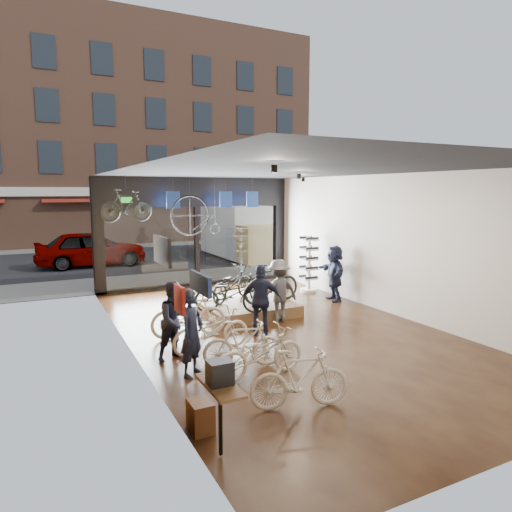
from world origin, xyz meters
TOP-DOWN VIEW (x-y plane):
  - ground_plane at (0.00, 0.00)m, footprint 7.00×12.00m
  - ceiling at (0.00, 0.00)m, footprint 7.00×12.00m
  - wall_left at (-3.52, 0.00)m, footprint 0.04×12.00m
  - wall_right at (3.52, 0.00)m, footprint 0.04×12.00m
  - storefront at (0.00, 6.00)m, footprint 7.00×0.26m
  - exit_sign at (-2.40, 5.88)m, footprint 0.35×0.06m
  - street_road at (0.00, 15.00)m, footprint 30.00×18.00m
  - sidewalk_near at (0.00, 7.20)m, footprint 30.00×2.40m
  - sidewalk_far at (0.00, 19.00)m, footprint 30.00×2.00m
  - opposite_building at (0.00, 21.50)m, footprint 26.00×5.00m
  - street_car at (-2.88, 12.00)m, footprint 4.69×1.89m
  - box_truck at (4.21, 11.00)m, footprint 2.21×6.62m
  - floor_bike_1 at (-1.67, -3.62)m, footprint 1.64×0.84m
  - floor_bike_2 at (-1.67, -2.28)m, footprint 1.77×0.71m
  - floor_bike_3 at (-1.76, -1.74)m, footprint 1.60×0.85m
  - floor_bike_4 at (-1.99, -0.65)m, footprint 1.80×0.79m
  - floor_bike_5 at (-2.12, 0.48)m, footprint 1.79×0.69m
  - display_platform at (-0.03, 1.62)m, footprint 2.40×1.80m
  - display_bike_left at (-0.85, 0.98)m, footprint 1.90×1.46m
  - display_bike_mid at (0.59, 1.48)m, footprint 1.85×0.75m
  - display_bike_right at (-0.30, 2.16)m, footprint 1.87×1.50m
  - customer_0 at (-2.75, -1.67)m, footprint 0.69×0.67m
  - customer_1 at (-2.78, -0.73)m, footprint 0.93×0.83m
  - customer_2 at (-0.56, -0.13)m, footprint 1.05×0.84m
  - customer_3 at (0.35, 0.65)m, footprint 1.05×0.60m
  - customer_5 at (3.00, 1.92)m, footprint 0.87×1.66m
  - sunglasses_rack at (2.95, 3.29)m, footprint 0.58×0.49m
  - wall_merch at (-3.38, -3.50)m, footprint 0.40×2.40m
  - penny_farthing at (-0.31, 4.89)m, footprint 1.63×0.06m
  - hung_bike at (-2.73, 4.20)m, footprint 1.64×0.80m
  - jersey_left at (-1.04, 5.20)m, footprint 0.45×0.03m
  - jersey_mid at (0.80, 5.20)m, footprint 0.45×0.03m
  - jersey_right at (1.81, 5.20)m, footprint 0.45×0.03m

SIDE VIEW (x-z plane):
  - ground_plane at x=0.00m, z-range -0.04..0.00m
  - street_road at x=0.00m, z-range -0.02..0.00m
  - sidewalk_near at x=0.00m, z-range 0.00..0.12m
  - sidewalk_far at x=0.00m, z-range 0.00..0.12m
  - display_platform at x=-0.03m, z-range 0.00..0.30m
  - floor_bike_2 at x=-1.67m, z-range 0.00..0.91m
  - floor_bike_4 at x=-1.99m, z-range 0.00..0.92m
  - floor_bike_3 at x=-1.76m, z-range 0.00..0.92m
  - floor_bike_1 at x=-1.67m, z-range 0.00..0.95m
  - floor_bike_5 at x=-2.12m, z-range 0.00..1.05m
  - display_bike_right at x=-0.30m, z-range 0.30..1.25m
  - display_bike_left at x=-0.85m, z-range 0.30..1.26m
  - customer_1 at x=-2.78m, z-range 0.00..1.58m
  - street_car at x=-2.88m, z-range 0.00..1.60m
  - customer_0 at x=-2.75m, z-range 0.00..1.60m
  - customer_3 at x=0.35m, z-range 0.00..1.62m
  - customer_2 at x=-0.56m, z-range 0.00..1.67m
  - display_bike_mid at x=0.59m, z-range 0.30..1.38m
  - customer_5 at x=3.00m, z-range 0.00..1.71m
  - sunglasses_rack at x=2.95m, z-range 0.00..1.87m
  - wall_merch at x=-3.38m, z-range 0.00..2.60m
  - box_truck at x=4.21m, z-range 0.00..2.61m
  - wall_left at x=-3.52m, z-range 0.00..3.80m
  - wall_right at x=3.52m, z-range 0.00..3.80m
  - storefront at x=0.00m, z-range 0.00..3.80m
  - penny_farthing at x=-0.31m, z-range 1.85..3.15m
  - hung_bike at x=-2.73m, z-range 2.45..3.40m
  - exit_sign at x=-2.40m, z-range 2.96..3.14m
  - jersey_left at x=-1.04m, z-range 2.77..3.32m
  - jersey_mid at x=0.80m, z-range 2.77..3.32m
  - jersey_right at x=1.81m, z-range 2.77..3.32m
  - ceiling at x=0.00m, z-range 3.80..3.84m
  - opposite_building at x=0.00m, z-range 0.00..14.00m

